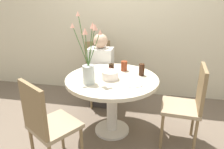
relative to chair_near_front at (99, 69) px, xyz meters
The scene contains 13 objects.
ground_plane 1.00m from the chair_near_front, 65.34° to the right, with size 16.00×16.00×0.00m, color #6B5B4C.
wall_back 0.94m from the chair_near_front, 48.53° to the left, with size 8.00×0.05×2.60m.
dining_table 0.85m from the chair_near_front, 65.34° to the right, with size 1.06×1.06×0.71m.
chair_near_front is the anchor object (origin of this frame).
chair_far_back 1.50m from the chair_near_front, 93.89° to the right, with size 0.55×0.55×0.93m.
chair_left_flank 1.47m from the chair_near_front, 34.78° to the right, with size 0.43×0.43×0.93m.
birthday_cake 0.91m from the chair_near_front, 67.31° to the right, with size 0.19×0.19×0.14m.
flower_vase 1.05m from the chair_near_front, 81.41° to the right, with size 0.33×0.22×0.73m.
side_plate 1.11m from the chair_near_front, 56.20° to the right, with size 0.21×0.21×0.01m.
drink_glass_0 0.96m from the chair_near_front, 42.85° to the right, with size 0.06×0.06×0.14m.
drink_glass_1 0.72m from the chair_near_front, 62.56° to the right, with size 0.06×0.06×0.11m.
drink_glass_2 0.72m from the chair_near_front, 48.29° to the right, with size 0.08×0.08×0.12m.
person_woman 0.16m from the chair_near_front, 65.34° to the right, with size 0.34×0.24×1.09m.
Camera 1 is at (0.46, -2.25, 1.63)m, focal length 35.00 mm.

